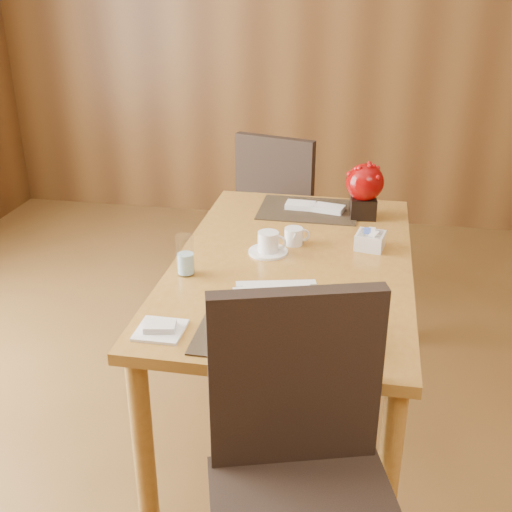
% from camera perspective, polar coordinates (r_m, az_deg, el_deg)
% --- Properties ---
extents(back_wall, '(5.00, 0.02, 2.80)m').
position_cam_1_polar(back_wall, '(4.65, 7.60, 19.62)').
color(back_wall, brown).
rests_on(back_wall, ground).
extents(dining_table, '(0.90, 1.50, 0.75)m').
position_cam_1_polar(dining_table, '(2.52, 3.26, -2.32)').
color(dining_table, '#A1712C').
rests_on(dining_table, ground).
extents(placemat_near, '(0.45, 0.33, 0.01)m').
position_cam_1_polar(placemat_near, '(1.99, 1.24, -6.83)').
color(placemat_near, black).
rests_on(placemat_near, dining_table).
extents(placemat_far, '(0.45, 0.33, 0.01)m').
position_cam_1_polar(placemat_far, '(2.98, 4.69, 4.13)').
color(placemat_far, black).
rests_on(placemat_far, dining_table).
extents(soup_setting, '(0.36, 0.36, 0.12)m').
position_cam_1_polar(soup_setting, '(1.96, 2.04, -5.56)').
color(soup_setting, white).
rests_on(soup_setting, dining_table).
extents(coffee_cup, '(0.16, 0.16, 0.09)m').
position_cam_1_polar(coffee_cup, '(2.51, 1.09, 1.07)').
color(coffee_cup, white).
rests_on(coffee_cup, dining_table).
extents(water_glass, '(0.09, 0.09, 0.15)m').
position_cam_1_polar(water_glass, '(2.34, -6.30, 0.07)').
color(water_glass, silver).
rests_on(water_glass, dining_table).
extents(creamer_jug, '(0.12, 0.12, 0.07)m').
position_cam_1_polar(creamer_jug, '(2.60, 3.36, 1.76)').
color(creamer_jug, white).
rests_on(creamer_jug, dining_table).
extents(sugar_caddy, '(0.13, 0.13, 0.06)m').
position_cam_1_polar(sugar_caddy, '(2.60, 10.11, 1.35)').
color(sugar_caddy, white).
rests_on(sugar_caddy, dining_table).
extents(berry_decor, '(0.17, 0.17, 0.25)m').
position_cam_1_polar(berry_decor, '(2.88, 9.62, 6.03)').
color(berry_decor, black).
rests_on(berry_decor, dining_table).
extents(napkins_far, '(0.28, 0.13, 0.02)m').
position_cam_1_polar(napkins_far, '(2.97, 5.41, 4.35)').
color(napkins_far, silver).
rests_on(napkins_far, dining_table).
extents(bread_plate, '(0.15, 0.15, 0.01)m').
position_cam_1_polar(bread_plate, '(2.02, -8.50, -6.54)').
color(bread_plate, white).
rests_on(bread_plate, dining_table).
extents(near_chair, '(0.61, 0.61, 1.05)m').
position_cam_1_polar(near_chair, '(1.77, 4.07, -18.27)').
color(near_chair, black).
rests_on(near_chair, ground).
extents(far_chair, '(0.56, 0.57, 0.98)m').
position_cam_1_polar(far_chair, '(3.56, 2.42, 4.27)').
color(far_chair, black).
rests_on(far_chair, ground).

